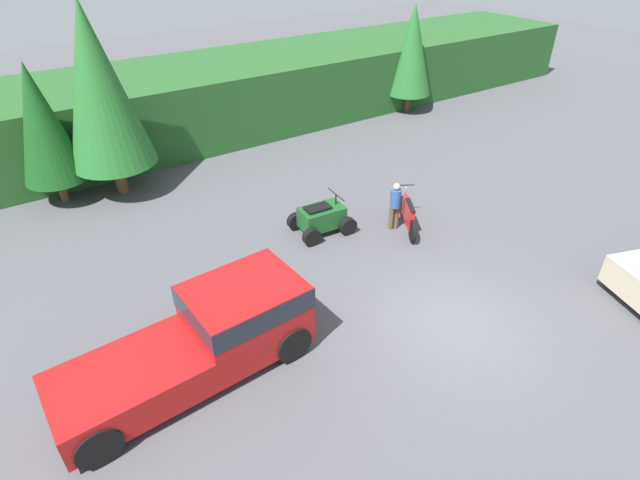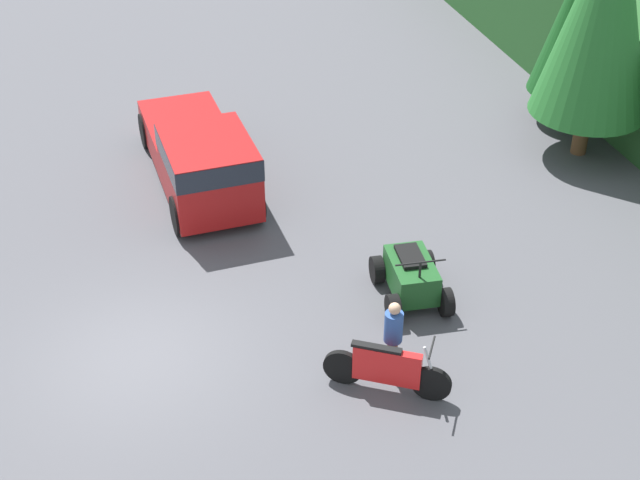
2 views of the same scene
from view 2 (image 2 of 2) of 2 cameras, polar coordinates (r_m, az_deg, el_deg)
name	(u,v)px [view 2 (image 2 of 2)]	position (r m, az deg, el deg)	size (l,w,h in m)	color
ground_plane	(138,356)	(17.23, -11.56, -7.29)	(80.00, 80.00, 0.00)	#4C4C51
tree_left	(577,19)	(24.98, 16.16, 13.41)	(2.15, 2.15, 4.89)	brown
tree_mid_left	(605,7)	(22.85, 17.76, 14.00)	(2.93, 2.93, 6.65)	brown
pickup_truck_red	(201,156)	(21.41, -7.62, 5.33)	(5.64, 2.34, 1.85)	maroon
dirt_bike	(387,369)	(15.92, 4.31, -8.25)	(1.29, 2.04, 1.20)	black
quad_atv	(411,277)	(18.08, 5.85, -2.40)	(1.99, 1.44, 1.24)	black
rider_person	(393,337)	(16.00, 4.69, -6.18)	(0.41, 0.41, 1.63)	brown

